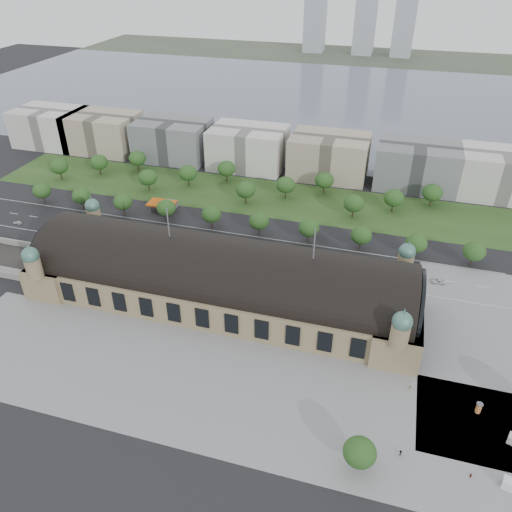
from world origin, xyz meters
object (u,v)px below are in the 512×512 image
(pedestrian_0, at_px, (410,388))
(pedestrian_4, at_px, (400,453))
(parked_car_5, at_px, (147,253))
(pedestrian_3, at_px, (471,476))
(traffic_car_0, at_px, (18,222))
(parked_car_0, at_px, (75,242))
(advertising_column, at_px, (479,408))
(bus_mid, at_px, (281,260))
(bus_east, at_px, (313,270))
(petrol_station, at_px, (167,204))
(parked_car_4, at_px, (129,251))
(parked_car_3, at_px, (165,257))
(bus_west, at_px, (199,253))
(traffic_car_1, at_px, (101,225))
(traffic_car_2, at_px, (124,236))
(traffic_car_6, at_px, (438,281))
(traffic_car_5, at_px, (303,257))
(parked_car_2, at_px, (150,249))
(parked_car_6, at_px, (194,257))
(parked_car_1, at_px, (75,242))

(pedestrian_0, height_order, pedestrian_4, pedestrian_4)
(parked_car_5, bearing_deg, pedestrian_3, 33.55)
(parked_car_5, bearing_deg, traffic_car_0, -122.51)
(parked_car_0, relative_size, advertising_column, 1.35)
(bus_mid, relative_size, bus_east, 0.92)
(petrol_station, xyz_separation_m, advertising_column, (146.60, -96.12, -1.02))
(petrol_station, relative_size, parked_car_4, 3.40)
(parked_car_3, distance_m, bus_west, 14.81)
(traffic_car_1, xyz_separation_m, traffic_car_2, (16.05, -6.70, -0.13))
(traffic_car_6, xyz_separation_m, parked_car_3, (-116.27, -14.55, -0.08))
(traffic_car_5, relative_size, pedestrian_0, 2.24)
(parked_car_4, relative_size, bus_east, 0.33)
(traffic_car_0, relative_size, pedestrian_4, 2.28)
(traffic_car_2, height_order, bus_west, bus_west)
(traffic_car_5, distance_m, pedestrian_3, 113.15)
(traffic_car_1, bearing_deg, parked_car_5, -113.79)
(traffic_car_1, distance_m, traffic_car_6, 159.19)
(parked_car_4, xyz_separation_m, bus_mid, (68.31, 11.00, 0.94))
(parked_car_4, xyz_separation_m, advertising_column, (145.03, -51.84, 1.25))
(petrol_station, xyz_separation_m, parked_car_4, (1.57, -44.28, -2.27))
(parked_car_2, height_order, bus_east, bus_east)
(parked_car_0, distance_m, pedestrian_0, 160.30)
(parked_car_6, relative_size, advertising_column, 1.42)
(parked_car_3, distance_m, bus_east, 65.57)
(traffic_car_2, bearing_deg, traffic_car_5, 100.82)
(parked_car_4, distance_m, parked_car_6, 30.53)
(parked_car_0, bearing_deg, traffic_car_6, 57.21)
(petrol_station, bearing_deg, bus_west, -49.03)
(traffic_car_2, distance_m, parked_car_5, 20.06)
(advertising_column, bearing_deg, traffic_car_1, 157.69)
(parked_car_0, relative_size, pedestrian_4, 2.54)
(parked_car_1, relative_size, bus_west, 0.46)
(petrol_station, bearing_deg, parked_car_3, -65.97)
(parked_car_0, height_order, parked_car_6, parked_car_0)
(petrol_station, relative_size, parked_car_6, 2.66)
(petrol_station, bearing_deg, traffic_car_2, -102.07)
(advertising_column, bearing_deg, bus_west, 152.97)
(traffic_car_0, height_order, parked_car_6, traffic_car_0)
(petrol_station, relative_size, traffic_car_5, 3.61)
(traffic_car_5, bearing_deg, pedestrian_0, -143.71)
(parked_car_2, relative_size, parked_car_6, 0.93)
(parked_car_2, distance_m, bus_mid, 60.25)
(parked_car_2, distance_m, parked_car_6, 21.86)
(traffic_car_2, xyz_separation_m, parked_car_2, (17.14, -7.12, 0.08))
(parked_car_5, bearing_deg, parked_car_1, -115.47)
(traffic_car_2, height_order, parked_car_1, parked_car_1)
(traffic_car_5, distance_m, bus_west, 46.53)
(traffic_car_1, distance_m, parked_car_0, 18.06)
(parked_car_0, xyz_separation_m, bus_mid, (95.97, 11.00, 0.79))
(pedestrian_0, relative_size, pedestrian_3, 1.01)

